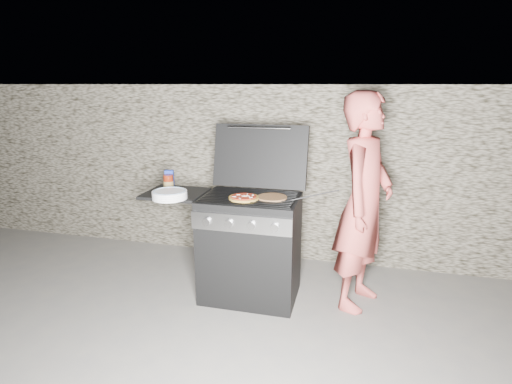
% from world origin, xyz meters
% --- Properties ---
extents(ground, '(50.00, 50.00, 0.00)m').
position_xyz_m(ground, '(0.00, 0.00, 0.00)').
color(ground, '#65615F').
extents(stone_wall, '(8.00, 0.35, 1.80)m').
position_xyz_m(stone_wall, '(0.00, 1.05, 0.90)').
color(stone_wall, gray).
rests_on(stone_wall, ground).
extents(gas_grill, '(1.34, 0.79, 0.91)m').
position_xyz_m(gas_grill, '(-0.25, 0.00, 0.46)').
color(gas_grill, black).
rests_on(gas_grill, ground).
extents(pizza_topped, '(0.29, 0.29, 0.03)m').
position_xyz_m(pizza_topped, '(-0.03, -0.09, 0.92)').
color(pizza_topped, gold).
rests_on(pizza_topped, gas_grill).
extents(pizza_plain, '(0.30, 0.30, 0.01)m').
position_xyz_m(pizza_plain, '(0.19, -0.01, 0.92)').
color(pizza_plain, '#BB814D').
rests_on(pizza_plain, gas_grill).
extents(sauce_jar, '(0.09, 0.09, 0.13)m').
position_xyz_m(sauce_jar, '(-0.77, 0.08, 0.97)').
color(sauce_jar, maroon).
rests_on(sauce_jar, gas_grill).
extents(blue_carton, '(0.08, 0.06, 0.16)m').
position_xyz_m(blue_carton, '(-0.79, 0.14, 0.98)').
color(blue_carton, '#1A2FA3').
rests_on(blue_carton, gas_grill).
extents(plate_stack, '(0.30, 0.30, 0.07)m').
position_xyz_m(plate_stack, '(-0.62, -0.20, 0.94)').
color(plate_stack, white).
rests_on(plate_stack, gas_grill).
extents(person, '(0.61, 0.75, 1.76)m').
position_xyz_m(person, '(0.91, 0.13, 0.88)').
color(person, '#C74F48').
rests_on(person, ground).
extents(tongs, '(0.37, 0.15, 0.08)m').
position_xyz_m(tongs, '(0.53, 0.00, 0.95)').
color(tongs, black).
rests_on(tongs, gas_grill).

